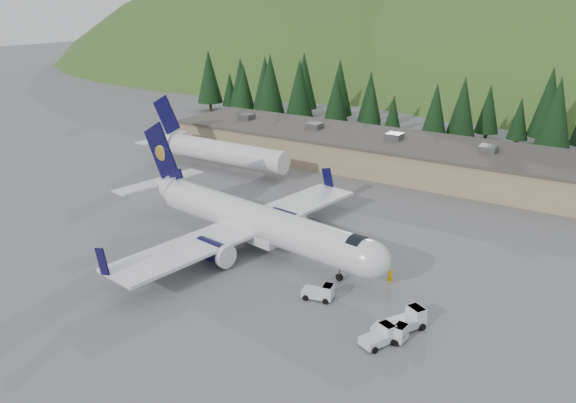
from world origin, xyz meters
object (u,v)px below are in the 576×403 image
at_px(airliner, 252,221).
at_px(baggage_tug_c, 409,320).
at_px(baggage_tug_b, 392,332).
at_px(ramp_worker, 390,277).
at_px(baggage_tug_a, 321,292).
at_px(second_airliner, 213,150).
at_px(baggage_tug_d, 380,336).
at_px(terminal_building, 365,150).

relative_size(airliner, baggage_tug_c, 9.97).
relative_size(baggage_tug_b, ramp_worker, 1.79).
distance_m(airliner, baggage_tug_a, 13.92).
bearing_deg(baggage_tug_c, second_airliner, 86.73).
distance_m(baggage_tug_c, baggage_tug_d, 3.65).
bearing_deg(terminal_building, baggage_tug_d, -63.22).
height_order(second_airliner, ramp_worker, second_airliner).
xyz_separation_m(second_airliner, baggage_tug_a, (36.17, -27.79, -2.63)).
bearing_deg(airliner, terminal_building, 104.25).
distance_m(airliner, baggage_tug_c, 22.14).
distance_m(baggage_tug_c, ramp_worker, 7.77).
relative_size(terminal_building, ramp_worker, 42.93).
height_order(airliner, baggage_tug_c, airliner).
bearing_deg(ramp_worker, second_airliner, -36.44).
relative_size(airliner, terminal_building, 0.52).
xyz_separation_m(second_airliner, baggage_tug_c, (44.97, -28.01, -2.53)).
bearing_deg(airliner, second_airliner, 145.82).
height_order(second_airliner, baggage_tug_b, second_airliner).
distance_m(airliner, baggage_tug_d, 22.39).
xyz_separation_m(airliner, baggage_tug_d, (20.03, -9.66, -2.58)).
xyz_separation_m(baggage_tug_c, ramp_worker, (-4.43, 6.38, 0.03)).
distance_m(terminal_building, ramp_worker, 42.95).
relative_size(baggage_tug_a, ramp_worker, 1.91).
height_order(airliner, ramp_worker, airliner).
height_order(baggage_tug_b, ramp_worker, ramp_worker).
bearing_deg(baggage_tug_b, airliner, 161.07).
distance_m(baggage_tug_d, ramp_worker, 10.42).
distance_m(airliner, baggage_tug_b, 22.44).
bearing_deg(baggage_tug_d, baggage_tug_b, -2.73).
relative_size(airliner, baggage_tug_d, 11.25).
distance_m(baggage_tug_b, baggage_tug_d, 1.30).
relative_size(baggage_tug_b, baggage_tug_c, 0.80).
height_order(baggage_tug_c, baggage_tug_d, baggage_tug_c).
bearing_deg(baggage_tug_c, baggage_tug_d, -168.60).
bearing_deg(baggage_tug_d, ramp_worker, 42.43).
distance_m(terminal_building, baggage_tug_d, 53.24).
relative_size(second_airliner, baggage_tug_a, 8.71).
bearing_deg(airliner, baggage_tug_d, -17.43).
xyz_separation_m(terminal_building, ramp_worker, (20.62, -37.63, -1.80)).
bearing_deg(baggage_tug_b, baggage_tug_c, 81.21).
height_order(baggage_tug_a, baggage_tug_c, baggage_tug_c).
bearing_deg(ramp_worker, terminal_building, -69.63).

